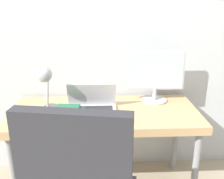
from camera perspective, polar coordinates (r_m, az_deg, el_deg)
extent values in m
cube|color=silver|center=(2.24, -1.94, 13.25)|extent=(8.00, 0.05, 2.60)
cube|color=tan|center=(2.03, -1.59, -5.34)|extent=(1.43, 0.64, 0.06)
cylinder|color=gray|center=(2.08, -20.53, -17.41)|extent=(0.05, 0.05, 0.66)
cylinder|color=gray|center=(2.10, 17.63, -16.67)|extent=(0.05, 0.05, 0.66)
cylinder|color=gray|center=(2.50, -17.07, -10.45)|extent=(0.05, 0.05, 0.66)
cylinder|color=gray|center=(2.52, 13.66, -9.91)|extent=(0.05, 0.05, 0.66)
cube|color=silver|center=(2.00, -4.41, -4.55)|extent=(0.37, 0.20, 0.02)
cube|color=#2D2D33|center=(1.99, -4.42, -4.29)|extent=(0.32, 0.12, 0.00)
cube|color=silver|center=(2.02, -4.44, -1.10)|extent=(0.37, 0.08, 0.19)
cube|color=black|center=(2.02, -4.44, -1.14)|extent=(0.33, 0.06, 0.17)
cylinder|color=#B7B7BC|center=(2.23, 9.18, -2.29)|extent=(0.21, 0.21, 0.01)
cylinder|color=#B7B7BC|center=(2.21, 9.25, -0.91)|extent=(0.04, 0.04, 0.10)
cube|color=#B7B7BC|center=(2.15, 9.51, 4.09)|extent=(0.47, 0.02, 0.32)
cube|color=silver|center=(2.14, 9.58, 4.01)|extent=(0.44, 0.00, 0.29)
cylinder|color=#4C4C51|center=(2.12, -13.19, -3.64)|extent=(0.10, 0.10, 0.02)
cylinder|color=#99999E|center=(2.00, -13.85, -0.31)|extent=(0.02, 0.15, 0.30)
sphere|color=#B2B2B7|center=(1.89, -14.58, 3.18)|extent=(0.11, 0.11, 0.11)
cube|color=#2D2D33|center=(1.21, -8.27, -18.23)|extent=(0.51, 0.15, 0.62)
cube|color=#B2382D|center=(1.91, -9.99, -5.89)|extent=(0.20, 0.18, 0.02)
cube|color=#286B47|center=(1.90, -10.06, -5.33)|extent=(0.26, 0.19, 0.03)
cube|color=#286B47|center=(1.90, -9.97, -4.46)|extent=(0.19, 0.21, 0.02)
cube|color=#4C4C51|center=(1.87, -9.41, -6.45)|extent=(0.06, 0.16, 0.02)
cube|color=#4C4C51|center=(1.85, -2.37, -6.54)|extent=(0.12, 0.18, 0.02)
ellipsoid|color=white|center=(1.87, -17.19, -6.85)|extent=(0.16, 0.10, 0.04)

